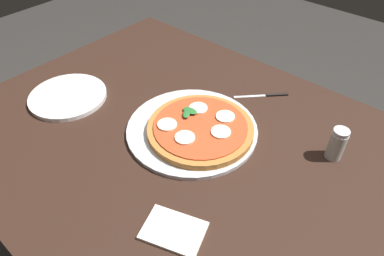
{
  "coord_description": "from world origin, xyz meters",
  "views": [
    {
      "loc": [
        0.49,
        -0.51,
        1.43
      ],
      "look_at": [
        0.01,
        0.04,
        0.78
      ],
      "focal_mm": 32.7,
      "sensor_mm": 36.0,
      "label": 1
    }
  ],
  "objects": [
    {
      "name": "dining_table",
      "position": [
        0.0,
        0.0,
        0.66
      ],
      "size": [
        1.26,
        0.97,
        0.77
      ],
      "color": "black",
      "rests_on": "ground_plane"
    },
    {
      "name": "serving_tray",
      "position": [
        0.01,
        0.04,
        0.78
      ],
      "size": [
        0.37,
        0.37,
        0.01
      ],
      "primitive_type": "cylinder",
      "color": "silver",
      "rests_on": "dining_table"
    },
    {
      "name": "pizza",
      "position": [
        0.04,
        0.04,
        0.79
      ],
      "size": [
        0.29,
        0.29,
        0.03
      ],
      "color": "#B27033",
      "rests_on": "serving_tray"
    },
    {
      "name": "plate_white",
      "position": [
        -0.39,
        -0.1,
        0.78
      ],
      "size": [
        0.24,
        0.24,
        0.01
      ],
      "primitive_type": "cylinder",
      "color": "white",
      "rests_on": "dining_table"
    },
    {
      "name": "napkin",
      "position": [
        0.19,
        -0.23,
        0.77
      ],
      "size": [
        0.15,
        0.13,
        0.01
      ],
      "primitive_type": "cube",
      "rotation": [
        0.0,
        0.0,
        0.34
      ],
      "color": "white",
      "rests_on": "dining_table"
    },
    {
      "name": "knife",
      "position": [
        0.08,
        0.32,
        0.77
      ],
      "size": [
        0.13,
        0.13,
        0.01
      ],
      "color": "black",
      "rests_on": "dining_table"
    },
    {
      "name": "pepper_shaker",
      "position": [
        0.35,
        0.2,
        0.82
      ],
      "size": [
        0.04,
        0.04,
        0.09
      ],
      "color": "#B2B7AD",
      "rests_on": "dining_table"
    }
  ]
}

